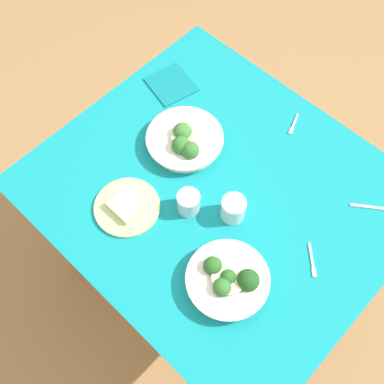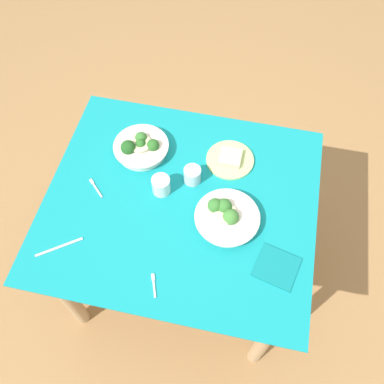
{
  "view_description": "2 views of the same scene",
  "coord_description": "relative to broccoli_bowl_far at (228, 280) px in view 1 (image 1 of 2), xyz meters",
  "views": [
    {
      "loc": [
        -0.48,
        0.63,
        2.19
      ],
      "look_at": [
        0.05,
        0.08,
        0.79
      ],
      "focal_mm": 45.9,
      "sensor_mm": 36.0,
      "label": 1
    },
    {
      "loc": [
        0.24,
        -0.88,
        2.32
      ],
      "look_at": [
        0.04,
        0.04,
        0.79
      ],
      "focal_mm": 39.63,
      "sensor_mm": 36.0,
      "label": 2
    }
  ],
  "objects": [
    {
      "name": "table_knife_left",
      "position": [
        -0.19,
        -0.53,
        -0.03
      ],
      "size": [
        0.16,
        0.12,
        0.0
      ],
      "primitive_type": "cube",
      "rotation": [
        0.0,
        0.0,
        3.76
      ],
      "color": "#B7B7BC",
      "rests_on": "dining_table"
    },
    {
      "name": "water_glass_center",
      "position": [
        0.14,
        -0.18,
        0.01
      ],
      "size": [
        0.08,
        0.08,
        0.08
      ],
      "primitive_type": "cylinder",
      "color": "silver",
      "rests_on": "dining_table"
    },
    {
      "name": "dining_table",
      "position": [
        0.23,
        -0.22,
        -0.16
      ],
      "size": [
        1.15,
        1.01,
        0.76
      ],
      "color": "teal",
      "rests_on": "ground_plane"
    },
    {
      "name": "bread_side_plate",
      "position": [
        0.41,
        0.04,
        -0.02
      ],
      "size": [
        0.22,
        0.22,
        0.04
      ],
      "color": "#B7D684",
      "rests_on": "dining_table"
    },
    {
      "name": "broccoli_bowl_far",
      "position": [
        0.0,
        0.0,
        0.0
      ],
      "size": [
        0.25,
        0.25,
        0.09
      ],
      "color": "silver",
      "rests_on": "dining_table"
    },
    {
      "name": "napkin_folded_upper",
      "position": [
        0.67,
        -0.43,
        -0.03
      ],
      "size": [
        0.19,
        0.18,
        0.01
      ],
      "primitive_type": "cube",
      "rotation": [
        0.0,
        0.0,
        -0.23
      ],
      "color": "#0F777D",
      "rests_on": "dining_table"
    },
    {
      "name": "water_glass_side",
      "position": [
        0.26,
        -0.1,
        0.01
      ],
      "size": [
        0.08,
        0.08,
        0.08
      ],
      "primitive_type": "cylinder",
      "color": "silver",
      "rests_on": "dining_table"
    },
    {
      "name": "broccoli_bowl_near",
      "position": [
        0.44,
        -0.27,
        -0.0
      ],
      "size": [
        0.27,
        0.27,
        0.09
      ],
      "color": "silver",
      "rests_on": "dining_table"
    },
    {
      "name": "fork_by_far_bowl",
      "position": [
        -0.14,
        -0.23,
        -0.03
      ],
      "size": [
        0.09,
        0.08,
        0.0
      ],
      "rotation": [
        0.0,
        0.0,
        2.37
      ],
      "color": "#B7B7BC",
      "rests_on": "dining_table"
    },
    {
      "name": "fork_by_near_bowl",
      "position": [
        0.22,
        -0.6,
        -0.03
      ],
      "size": [
        0.04,
        0.09,
        0.0
      ],
      "rotation": [
        0.0,
        0.0,
        1.93
      ],
      "color": "#B7B7BC",
      "rests_on": "dining_table"
    },
    {
      "name": "ground_plane",
      "position": [
        0.23,
        -0.22,
        -0.79
      ],
      "size": [
        6.0,
        6.0,
        0.0
      ],
      "primitive_type": "plane",
      "color": "#9E7547"
    }
  ]
}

